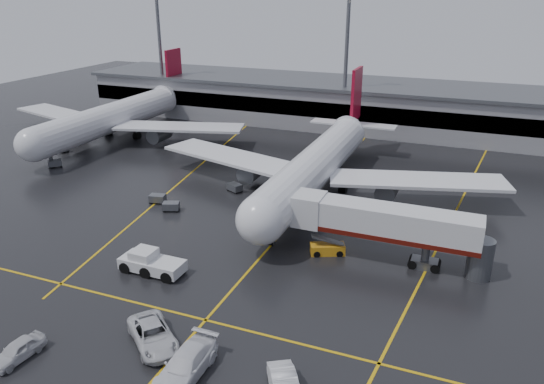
% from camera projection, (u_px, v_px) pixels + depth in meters
% --- Properties ---
extents(ground, '(220.00, 220.00, 0.00)m').
position_uv_depth(ground, '(294.00, 219.00, 63.07)').
color(ground, black).
rests_on(ground, ground).
extents(apron_line_centre, '(0.25, 90.00, 0.02)m').
position_uv_depth(apron_line_centre, '(294.00, 219.00, 63.07)').
color(apron_line_centre, gold).
rests_on(apron_line_centre, ground).
extents(apron_line_stop, '(60.00, 0.25, 0.02)m').
position_uv_depth(apron_line_stop, '(206.00, 320.00, 44.08)').
color(apron_line_stop, gold).
rests_on(apron_line_stop, ground).
extents(apron_line_left, '(9.99, 69.35, 0.02)m').
position_uv_depth(apron_line_left, '(191.00, 173.00, 78.63)').
color(apron_line_left, gold).
rests_on(apron_line_left, ground).
extents(apron_line_right, '(7.57, 69.64, 0.02)m').
position_uv_depth(apron_line_right, '(456.00, 211.00, 65.46)').
color(apron_line_right, gold).
rests_on(apron_line_right, ground).
extents(terminal, '(122.00, 19.00, 8.60)m').
position_uv_depth(terminal, '(376.00, 105.00, 102.86)').
color(terminal, gray).
rests_on(terminal, ground).
extents(light_mast_left, '(3.00, 1.20, 25.45)m').
position_uv_depth(light_mast_left, '(160.00, 46.00, 109.61)').
color(light_mast_left, '#595B60').
rests_on(light_mast_left, ground).
extents(light_mast_mid, '(3.00, 1.20, 25.45)m').
position_uv_depth(light_mast_mid, '(346.00, 55.00, 95.74)').
color(light_mast_mid, '#595B60').
rests_on(light_mast_mid, ground).
extents(main_airliner, '(48.80, 45.60, 14.10)m').
position_uv_depth(main_airliner, '(318.00, 163.00, 69.90)').
color(main_airliner, silver).
rests_on(main_airliner, ground).
extents(second_airliner, '(48.80, 45.60, 14.10)m').
position_uv_depth(second_airliner, '(116.00, 116.00, 94.82)').
color(second_airliner, silver).
rests_on(second_airliner, ground).
extents(jet_bridge, '(19.90, 3.40, 6.05)m').
position_uv_depth(jet_bridge, '(386.00, 225.00, 52.34)').
color(jet_bridge, silver).
rests_on(jet_bridge, ground).
extents(pushback_tractor, '(6.50, 2.86, 2.31)m').
position_uv_depth(pushback_tractor, '(151.00, 263.00, 51.28)').
color(pushback_tractor, silver).
rests_on(pushback_tractor, ground).
extents(belt_loader, '(3.86, 2.82, 2.26)m').
position_uv_depth(belt_loader, '(327.00, 249.00, 54.84)').
color(belt_loader, orange).
rests_on(belt_loader, ground).
extents(service_van_a, '(6.56, 6.16, 1.72)m').
position_uv_depth(service_van_a, '(153.00, 335.00, 40.84)').
color(service_van_a, silver).
rests_on(service_van_a, ground).
extents(service_van_b, '(2.63, 6.44, 1.87)m').
position_uv_depth(service_van_b, '(186.00, 365.00, 37.50)').
color(service_van_b, white).
rests_on(service_van_b, ground).
extents(service_van_d, '(2.14, 4.44, 1.46)m').
position_uv_depth(service_van_d, '(18.00, 350.00, 39.31)').
color(service_van_d, silver).
rests_on(service_van_d, ground).
extents(baggage_cart_a, '(2.33, 1.93, 1.12)m').
position_uv_depth(baggage_cart_a, '(171.00, 206.00, 65.32)').
color(baggage_cart_a, '#595B60').
rests_on(baggage_cart_a, ground).
extents(baggage_cart_b, '(2.23, 1.69, 1.12)m').
position_uv_depth(baggage_cart_b, '(157.00, 198.00, 67.71)').
color(baggage_cart_b, '#595B60').
rests_on(baggage_cart_b, ground).
extents(baggage_cart_c, '(2.37, 2.05, 1.12)m').
position_uv_depth(baggage_cart_c, '(235.00, 187.00, 71.43)').
color(baggage_cart_c, '#595B60').
rests_on(baggage_cart_c, ground).
extents(baggage_cart_d, '(2.35, 1.97, 1.12)m').
position_uv_depth(baggage_cart_d, '(62.00, 148.00, 88.57)').
color(baggage_cart_d, '#595B60').
rests_on(baggage_cart_d, ground).
extents(baggage_cart_e, '(2.33, 2.33, 1.12)m').
position_uv_depth(baggage_cart_e, '(55.00, 163.00, 81.13)').
color(baggage_cart_e, '#595B60').
rests_on(baggage_cart_e, ground).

